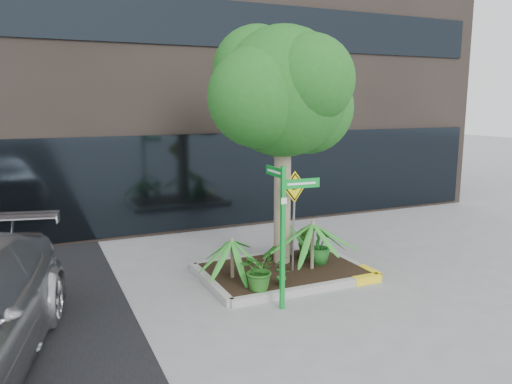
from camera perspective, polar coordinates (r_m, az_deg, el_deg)
name	(u,v)px	position (r m, az deg, el deg)	size (l,w,h in m)	color
ground	(281,281)	(10.19, 2.88, -10.15)	(80.00, 80.00, 0.00)	gray
planter	(285,271)	(10.48, 3.33, -8.96)	(3.35, 2.36, 0.15)	#9E9E99
tree	(283,92)	(10.37, 3.08, 11.33)	(3.42, 3.03, 5.13)	gray
palm_front	(313,224)	(10.25, 6.51, -3.64)	(1.14, 1.14, 1.27)	gray
palm_left	(232,240)	(9.74, -2.75, -5.54)	(0.90, 0.90, 1.00)	gray
palm_back	(292,227)	(11.20, 4.10, -3.99)	(0.78, 0.78, 0.87)	gray
shrub_a	(258,269)	(9.23, 0.29, -8.76)	(0.70, 0.70, 0.78)	#24621C
shrub_b	(319,244)	(10.73, 7.23, -5.94)	(0.47, 0.47, 0.85)	#206B21
shrub_c	(282,270)	(9.46, 2.94, -8.90)	(0.31, 0.31, 0.60)	#1D601F
shrub_d	(307,242)	(11.11, 5.81, -5.68)	(0.40, 0.40, 0.72)	#2C651D
street_sign_post	(284,221)	(8.50, 3.23, -3.37)	(0.74, 0.73, 2.50)	#0E9A2D
cattle_sign	(294,204)	(9.99, 4.39, -1.39)	(0.60, 0.22, 2.05)	slate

